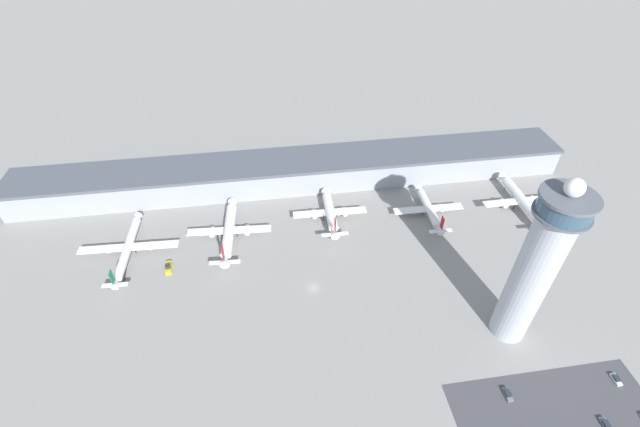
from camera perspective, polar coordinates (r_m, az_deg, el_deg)
The scene contains 13 objects.
ground_plane at distance 172.45m, azimuth -0.86°, elevation -9.91°, with size 1000.00×1000.00×0.00m, color gray.
terminal_building at distance 218.82m, azimuth -3.33°, elevation 5.58°, with size 275.20×25.00×15.22m.
control_tower at distance 151.08m, azimuth 26.83°, elevation -6.45°, with size 16.12×16.12×67.19m.
airplane_gate_alpha at distance 199.79m, azimuth -24.25°, elevation -4.20°, with size 42.05×43.18×11.22m.
airplane_gate_bravo at distance 193.64m, azimuth -12.04°, elevation -2.26°, with size 37.40×41.17×13.81m.
airplane_gate_charlie at distance 198.14m, azimuth 1.36°, elevation 0.15°, with size 34.42×32.57×13.67m.
airplane_gate_delta at distance 207.68m, azimuth 14.33°, elevation 0.60°, with size 33.33×33.19×11.66m.
airplane_gate_echo at distance 226.01m, azimuth 25.38°, elevation 1.52°, with size 37.51×41.99×14.40m.
service_truck_catering at distance 188.89m, azimuth -19.54°, elevation -6.81°, with size 2.91×6.74×2.96m.
service_truck_fuel at distance 193.60m, azimuth -24.91°, elevation -7.34°, with size 2.88×6.20×2.73m.
car_black_suv at distance 179.11m, azimuth 34.76°, elevation -17.70°, with size 1.90×4.36×1.36m.
car_white_wagon at distance 167.96m, azimuth 33.82°, elevation -22.38°, with size 2.04×4.59×1.48m.
car_maroon_suv at distance 159.62m, azimuth 23.72°, elevation -21.20°, with size 1.92×4.55×1.55m.
Camera 1 is at (-13.30, -108.83, 133.12)m, focal length 24.00 mm.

